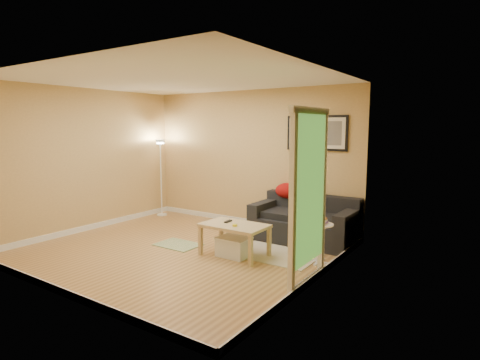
{
  "coord_description": "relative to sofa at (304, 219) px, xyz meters",
  "views": [
    {
      "loc": [
        4.07,
        -4.38,
        1.9
      ],
      "look_at": [
        0.55,
        0.85,
        1.05
      ],
      "focal_mm": 29.36,
      "sensor_mm": 36.0,
      "label": 1
    }
  ],
  "objects": [
    {
      "name": "red_throw",
      "position": [
        -0.46,
        0.32,
        0.4
      ],
      "size": [
        0.48,
        0.36,
        0.28
      ],
      "primitive_type": null,
      "color": "#A0110E",
      "rests_on": "sofa"
    },
    {
      "name": "sofa",
      "position": [
        0.0,
        0.0,
        0.0
      ],
      "size": [
        1.7,
        0.9,
        0.75
      ],
      "primitive_type": null,
      "color": "black",
      "rests_on": "ground"
    },
    {
      "name": "baseboard_left",
      "position": [
        -3.62,
        -1.53,
        -0.33
      ],
      "size": [
        0.02,
        4.0,
        0.1
      ],
      "primitive_type": "cube",
      "color": "white",
      "rests_on": "ground"
    },
    {
      "name": "side_table",
      "position": [
        0.64,
        -0.86,
        -0.09
      ],
      "size": [
        0.37,
        0.37,
        0.57
      ],
      "primitive_type": null,
      "color": "white",
      "rests_on": "ground"
    },
    {
      "name": "book_stack",
      "position": [
        0.62,
        -0.84,
        0.23
      ],
      "size": [
        0.19,
        0.24,
        0.07
      ],
      "primitive_type": null,
      "rotation": [
        0.0,
        0.0,
        -0.06
      ],
      "color": "#5037A7",
      "rests_on": "side_table"
    },
    {
      "name": "coffee_table",
      "position": [
        -0.53,
        -1.27,
        -0.14
      ],
      "size": [
        0.98,
        0.63,
        0.48
      ],
      "primitive_type": null,
      "rotation": [
        0.0,
        0.0,
        0.04
      ],
      "color": "tan",
      "rests_on": "ground"
    },
    {
      "name": "baseboard_right",
      "position": [
        0.86,
        -1.53,
        -0.33
      ],
      "size": [
        0.02,
        4.0,
        0.1
      ],
      "primitive_type": "cube",
      "color": "white",
      "rests_on": "ground"
    },
    {
      "name": "remote_control",
      "position": [
        -0.69,
        -1.21,
        0.11
      ],
      "size": [
        0.06,
        0.16,
        0.02
      ],
      "primitive_type": "cube",
      "rotation": [
        0.0,
        0.0,
        0.07
      ],
      "color": "black",
      "rests_on": "coffee_table"
    },
    {
      "name": "plaid_throw",
      "position": [
        -0.03,
        0.26,
        0.41
      ],
      "size": [
        0.45,
        0.32,
        0.1
      ],
      "primitive_type": null,
      "rotation": [
        0.0,
        0.0,
        -0.14
      ],
      "color": "tan",
      "rests_on": "sofa"
    },
    {
      "name": "baseboard_front",
      "position": [
        -1.38,
        -3.52,
        -0.33
      ],
      "size": [
        4.5,
        0.02,
        0.1
      ],
      "primitive_type": "cube",
      "color": "white",
      "rests_on": "ground"
    },
    {
      "name": "green_runner",
      "position": [
        -1.59,
        -1.35,
        -0.37
      ],
      "size": [
        0.7,
        0.5,
        0.01
      ],
      "primitive_type": "cube",
      "color": "#668C4C",
      "rests_on": "ground"
    },
    {
      "name": "area_rug",
      "position": [
        -0.05,
        -0.9,
        -0.37
      ],
      "size": [
        1.25,
        0.85,
        0.01
      ],
      "primitive_type": "cube",
      "color": "beige",
      "rests_on": "ground"
    },
    {
      "name": "framed_print_right",
      "position": [
        0.3,
        0.45,
        1.43
      ],
      "size": [
        0.5,
        0.04,
        0.6
      ],
      "primitive_type": null,
      "color": "black",
      "rests_on": "wall_back"
    },
    {
      "name": "framed_print_left",
      "position": [
        -0.3,
        0.45,
        1.43
      ],
      "size": [
        0.5,
        0.04,
        0.6
      ],
      "primitive_type": null,
      "color": "black",
      "rests_on": "wall_back"
    },
    {
      "name": "ceiling",
      "position": [
        -1.38,
        -1.53,
        2.23
      ],
      "size": [
        4.5,
        4.5,
        0.0
      ],
      "primitive_type": "plane",
      "rotation": [
        3.14,
        0.0,
        0.0
      ],
      "color": "white",
      "rests_on": "wall_back"
    },
    {
      "name": "storage_bin",
      "position": [
        -0.52,
        -1.3,
        -0.23
      ],
      "size": [
        0.48,
        0.35,
        0.29
      ],
      "primitive_type": null,
      "color": "white",
      "rests_on": "ground"
    },
    {
      "name": "tape_roll",
      "position": [
        -0.46,
        -1.37,
        0.12
      ],
      "size": [
        0.07,
        0.07,
        0.03
      ],
      "primitive_type": "cylinder",
      "color": "yellow",
      "rests_on": "coffee_table"
    },
    {
      "name": "wall_back",
      "position": [
        -1.38,
        0.47,
        0.92
      ],
      "size": [
        4.5,
        0.0,
        4.5
      ],
      "primitive_type": "plane",
      "rotation": [
        1.57,
        0.0,
        0.0
      ],
      "color": "tan",
      "rests_on": "ground"
    },
    {
      "name": "doorway",
      "position": [
        0.82,
        -1.68,
        0.65
      ],
      "size": [
        0.12,
        1.01,
        2.13
      ],
      "primitive_type": null,
      "color": "white",
      "rests_on": "ground"
    },
    {
      "name": "baseboard_back",
      "position": [
        -1.38,
        0.46,
        -0.33
      ],
      "size": [
        4.5,
        0.02,
        0.1
      ],
      "primitive_type": "cube",
      "color": "white",
      "rests_on": "ground"
    },
    {
      "name": "floor",
      "position": [
        -1.38,
        -1.53,
        -0.38
      ],
      "size": [
        4.5,
        4.5,
        0.0
      ],
      "primitive_type": "plane",
      "color": "tan",
      "rests_on": "ground"
    },
    {
      "name": "wall_right",
      "position": [
        0.87,
        -1.53,
        0.92
      ],
      "size": [
        0.0,
        4.0,
        4.0
      ],
      "primitive_type": "plane",
      "rotation": [
        1.57,
        0.0,
        -1.57
      ],
      "color": "tan",
      "rests_on": "ground"
    },
    {
      "name": "wall_front",
      "position": [
        -1.38,
        -3.53,
        0.92
      ],
      "size": [
        4.5,
        0.0,
        4.5
      ],
      "primitive_type": "plane",
      "rotation": [
        -1.57,
        0.0,
        0.0
      ],
      "color": "tan",
      "rests_on": "ground"
    },
    {
      "name": "floor_lamp",
      "position": [
        -3.38,
        0.07,
        0.41
      ],
      "size": [
        0.21,
        0.21,
        1.65
      ],
      "primitive_type": null,
      "color": "white",
      "rests_on": "ground"
    },
    {
      "name": "wall_left",
      "position": [
        -3.63,
        -1.53,
        0.92
      ],
      "size": [
        0.0,
        4.0,
        4.0
      ],
      "primitive_type": "plane",
      "rotation": [
        1.57,
        0.0,
        1.57
      ],
      "color": "tan",
      "rests_on": "ground"
    }
  ]
}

